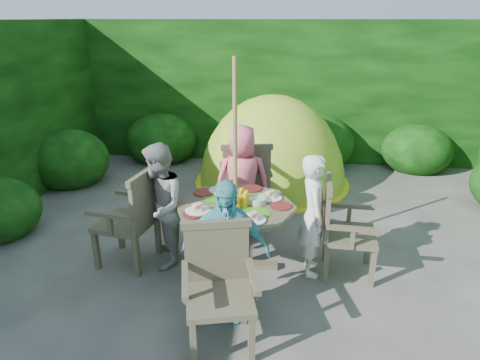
# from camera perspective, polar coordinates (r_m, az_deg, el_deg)

# --- Properties ---
(ground) EXTENTS (60.00, 60.00, 0.00)m
(ground) POSITION_cam_1_polar(r_m,az_deg,el_deg) (4.86, 3.69, -10.49)
(ground) COLOR #44423D
(ground) RESTS_ON ground
(hedge_enclosure) EXTENTS (9.00, 9.00, 2.50)m
(hedge_enclosure) POSITION_cam_1_polar(r_m,az_deg,el_deg) (5.63, 4.83, 7.69)
(hedge_enclosure) COLOR black
(hedge_enclosure) RESTS_ON ground
(patio_table) EXTENTS (1.29, 1.29, 0.88)m
(patio_table) POSITION_cam_1_polar(r_m,az_deg,el_deg) (4.44, -0.57, -4.66)
(patio_table) COLOR #403A2A
(patio_table) RESTS_ON ground
(parasol_pole) EXTENTS (0.05, 0.05, 2.20)m
(parasol_pole) POSITION_cam_1_polar(r_m,az_deg,el_deg) (4.25, -0.66, 1.24)
(parasol_pole) COLOR olive
(parasol_pole) RESTS_ON ground
(garden_chair_right) EXTENTS (0.55, 0.61, 0.97)m
(garden_chair_right) POSITION_cam_1_polar(r_m,az_deg,el_deg) (4.51, 13.41, -6.16)
(garden_chair_right) COLOR #403A2A
(garden_chair_right) RESTS_ON ground
(garden_chair_left) EXTENTS (0.65, 0.70, 1.03)m
(garden_chair_left) POSITION_cam_1_polar(r_m,az_deg,el_deg) (4.68, -14.09, -4.78)
(garden_chair_left) COLOR #403A2A
(garden_chair_left) RESTS_ON ground
(garden_chair_back) EXTENTS (0.73, 0.68, 1.06)m
(garden_chair_back) POSITION_cam_1_polar(r_m,az_deg,el_deg) (5.45, 0.74, -0.22)
(garden_chair_back) COLOR #403A2A
(garden_chair_back) RESTS_ON ground
(garden_chair_front) EXTENTS (0.69, 0.64, 0.97)m
(garden_chair_front) POSITION_cam_1_polar(r_m,az_deg,el_deg) (3.54, -2.86, -13.74)
(garden_chair_front) COLOR #403A2A
(garden_chair_front) RESTS_ON ground
(child_right) EXTENTS (0.34, 0.49, 1.29)m
(child_right) POSITION_cam_1_polar(r_m,az_deg,el_deg) (4.42, 9.78, -4.68)
(child_right) COLOR white
(child_right) RESTS_ON ground
(child_left) EXTENTS (0.67, 0.77, 1.35)m
(child_left) POSITION_cam_1_polar(r_m,az_deg,el_deg) (4.56, -10.70, -3.50)
(child_left) COLOR gray
(child_left) RESTS_ON ground
(child_back) EXTENTS (0.74, 0.56, 1.37)m
(child_back) POSITION_cam_1_polar(r_m,az_deg,el_deg) (5.14, 0.31, -0.16)
(child_back) COLOR #EC6178
(child_back) RESTS_ON ground
(child_front) EXTENTS (0.78, 0.35, 1.30)m
(child_front) POSITION_cam_1_polar(r_m,az_deg,el_deg) (3.72, -1.95, -9.44)
(child_front) COLOR #4EABB6
(child_front) RESTS_ON ground
(dome_tent) EXTENTS (2.59, 2.59, 2.84)m
(dome_tent) POSITION_cam_1_polar(r_m,az_deg,el_deg) (7.01, 4.20, -0.32)
(dome_tent) COLOR #84BB24
(dome_tent) RESTS_ON ground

